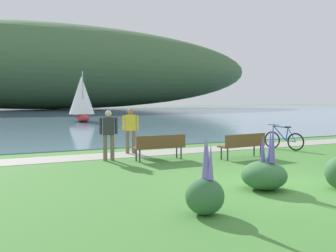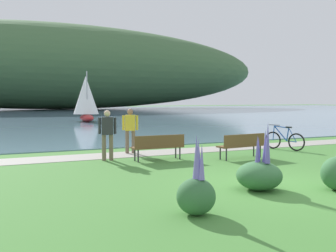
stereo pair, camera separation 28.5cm
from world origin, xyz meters
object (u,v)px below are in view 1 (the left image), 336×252
park_bench_further_along (243,144)px  sailboat_mid_bay (82,98)px  park_bench_near_camera (160,145)px  bicycle_leaning_near_bench (284,140)px  person_at_shoreline (131,128)px  person_on_the_grass (109,132)px

park_bench_further_along → sailboat_mid_bay: 23.93m
park_bench_near_camera → bicycle_leaning_near_bench: bearing=4.2°
park_bench_further_along → person_at_shoreline: size_ratio=1.08×
park_bench_further_along → person_at_shoreline: (-3.14, 2.86, 0.46)m
park_bench_further_along → bicycle_leaning_near_bench: bicycle_leaning_near_bench is taller
park_bench_near_camera → sailboat_mid_bay: 23.22m
bicycle_leaning_near_bench → person_on_the_grass: (-7.36, 0.32, 0.58)m
park_bench_near_camera → person_at_shoreline: (-0.33, 2.01, 0.46)m
bicycle_leaning_near_bench → person_on_the_grass: bearing=177.5°
park_bench_near_camera → bicycle_leaning_near_bench: 5.80m
person_on_the_grass → park_bench_further_along: bearing=-20.0°
person_at_shoreline → person_on_the_grass: bearing=-134.4°
bicycle_leaning_near_bench → sailboat_mid_bay: sailboat_mid_bay is taller
park_bench_near_camera → sailboat_mid_bay: (2.56, 23.02, 1.64)m
bicycle_leaning_near_bench → person_on_the_grass: size_ratio=0.98×
park_bench_near_camera → park_bench_further_along: (2.81, -0.86, 0.00)m
park_bench_further_along → sailboat_mid_bay: bearing=90.6°
park_bench_further_along → sailboat_mid_bay: (-0.25, 23.88, 1.64)m
park_bench_further_along → person_on_the_grass: size_ratio=1.08×
person_at_shoreline → park_bench_near_camera: bearing=-80.7°
park_bench_near_camera → person_at_shoreline: person_at_shoreline is taller
person_on_the_grass → sailboat_mid_bay: sailboat_mid_bay is taller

